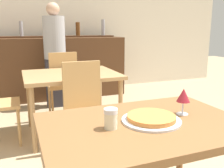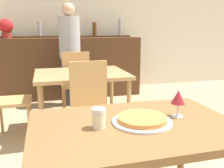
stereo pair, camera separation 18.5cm
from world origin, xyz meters
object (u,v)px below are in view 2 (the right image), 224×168
at_px(person_standing, 70,52).
at_px(potted_plant, 6,27).
at_px(cheese_shaker, 99,118).
at_px(chair_far_side_left, 4,94).
at_px(chair_far_side_front, 90,103).
at_px(chair_far_side_back, 75,80).
at_px(wine_glass, 178,98).
at_px(pizza_tray, 142,120).

height_order(person_standing, potted_plant, person_standing).
height_order(cheese_shaker, person_standing, person_standing).
bearing_deg(chair_far_side_left, chair_far_side_front, -124.44).
xyz_separation_m(chair_far_side_back, potted_plant, (-1.01, 1.09, 0.74)).
bearing_deg(wine_glass, cheese_shaker, -174.27).
bearing_deg(person_standing, wine_glass, -83.53).
bearing_deg(chair_far_side_back, potted_plant, -47.15).
bearing_deg(pizza_tray, chair_far_side_front, 94.12).
bearing_deg(chair_far_side_back, chair_far_side_left, 34.44).
xyz_separation_m(pizza_tray, person_standing, (-0.09, 2.90, 0.12)).
height_order(chair_far_side_back, person_standing, person_standing).
xyz_separation_m(chair_far_side_back, person_standing, (-0.01, 0.56, 0.35)).
distance_m(chair_far_side_front, potted_plant, 2.61).
xyz_separation_m(chair_far_side_left, wine_glass, (1.19, -1.70, 0.33)).
distance_m(pizza_tray, person_standing, 2.90).
height_order(chair_far_side_left, pizza_tray, chair_far_side_left).
distance_m(chair_far_side_front, pizza_tray, 1.17).
bearing_deg(potted_plant, wine_glass, -68.63).
bearing_deg(cheese_shaker, potted_plant, 103.84).
bearing_deg(potted_plant, pizza_tray, -72.32).
bearing_deg(person_standing, chair_far_side_left, -126.77).
bearing_deg(chair_far_side_left, pizza_tray, -151.18).
bearing_deg(wine_glass, potted_plant, 111.37).
xyz_separation_m(chair_far_side_left, person_standing, (0.87, 1.16, 0.35)).
bearing_deg(cheese_shaker, chair_far_side_back, 86.03).
bearing_deg(chair_far_side_left, chair_far_side_back, -55.56).
xyz_separation_m(chair_far_side_front, chair_far_side_back, (-0.00, 1.20, 0.00)).
xyz_separation_m(chair_far_side_left, cheese_shaker, (0.71, -1.75, 0.27)).
relative_size(chair_far_side_back, chair_far_side_left, 1.00).
distance_m(chair_far_side_left, wine_glass, 2.10).
relative_size(cheese_shaker, wine_glass, 0.67).
xyz_separation_m(pizza_tray, wine_glass, (0.23, 0.04, 0.10)).
relative_size(pizza_tray, potted_plant, 1.00).
relative_size(chair_far_side_back, potted_plant, 2.88).
xyz_separation_m(cheese_shaker, wine_glass, (0.48, 0.05, 0.06)).
height_order(chair_far_side_left, person_standing, person_standing).
xyz_separation_m(chair_far_side_left, pizza_tray, (0.96, -1.74, 0.23)).
bearing_deg(chair_far_side_left, potted_plant, 4.62).
xyz_separation_m(chair_far_side_back, chair_far_side_left, (-0.87, -0.60, 0.00)).
bearing_deg(chair_far_side_back, person_standing, -89.19).
bearing_deg(chair_far_side_front, potted_plant, 113.83).
distance_m(chair_far_side_back, wine_glass, 2.35).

